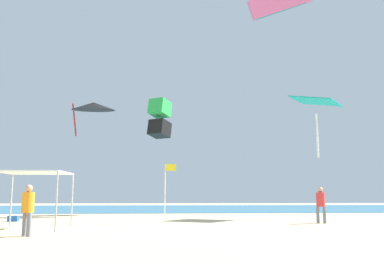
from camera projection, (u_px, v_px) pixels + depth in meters
ground at (192, 229)px, 18.93m from camera, size 110.00×110.00×0.10m
ocean_strip at (176, 208)px, 46.41m from camera, size 110.00×25.61×0.03m
canopy_tent at (34, 175)px, 18.56m from camera, size 2.91×2.99×2.51m
person_near_tent at (28, 206)px, 15.38m from camera, size 0.45×0.45×1.88m
person_leftmost at (321, 202)px, 22.31m from camera, size 0.47×0.46×1.92m
banner_flag at (166, 187)px, 22.10m from camera, size 0.61×0.06×3.12m
cooler_box at (13, 218)px, 23.74m from camera, size 0.57×0.37×0.35m
kite_diamond_teal at (316, 104)px, 28.53m from camera, size 4.01×4.01×4.19m
kite_parafoil_pink at (280, 2)px, 37.47m from camera, size 5.96×0.74×3.62m
kite_box_green at (160, 118)px, 34.17m from camera, size 2.05×2.11×3.19m
kite_delta_black at (94, 106)px, 46.21m from camera, size 5.03×5.09×3.90m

